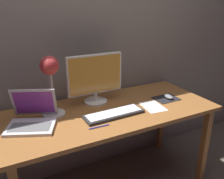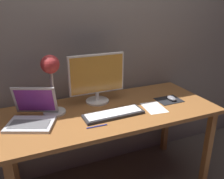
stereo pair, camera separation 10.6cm
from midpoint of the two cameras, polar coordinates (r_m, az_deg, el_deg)
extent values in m
cube|color=gray|center=(2.00, -3.30, 14.55)|extent=(4.80, 0.06, 2.60)
cube|color=#935B2D|center=(1.80, 1.47, -5.25)|extent=(1.60, 0.70, 0.03)
cube|color=#935B2D|center=(2.18, 23.33, -13.30)|extent=(0.05, 0.05, 0.71)
cube|color=#935B2D|center=(2.11, -21.48, -14.27)|extent=(0.05, 0.05, 0.71)
cube|color=#935B2D|center=(2.54, 14.03, -7.08)|extent=(0.05, 0.05, 0.71)
cylinder|color=silver|center=(1.92, -1.99, -2.78)|extent=(0.19, 0.19, 0.01)
cylinder|color=silver|center=(1.91, -2.00, -1.65)|extent=(0.03, 0.03, 0.07)
cube|color=silver|center=(1.84, -2.07, 3.79)|extent=(0.45, 0.03, 0.31)
cube|color=gold|center=(1.83, -1.88, 3.65)|extent=(0.42, 0.00, 0.29)
cube|color=#28282B|center=(1.70, 2.17, -6.01)|extent=(0.44, 0.15, 0.02)
cube|color=silver|center=(1.69, 2.17, -5.64)|extent=(0.41, 0.12, 0.01)
cube|color=silver|center=(1.64, -17.30, -8.04)|extent=(0.36, 0.32, 0.02)
cube|color=slate|center=(1.62, -17.50, -7.97)|extent=(0.28, 0.21, 0.00)
cube|color=silver|center=(1.71, -16.39, -2.49)|extent=(0.30, 0.18, 0.21)
cube|color=purple|center=(1.71, -16.39, -2.49)|extent=(0.27, 0.16, 0.18)
cylinder|color=beige|center=(1.77, -12.01, -5.37)|extent=(0.16, 0.16, 0.01)
cylinder|color=silver|center=(1.71, -12.44, -0.21)|extent=(0.02, 0.02, 0.33)
sphere|color=#BF3333|center=(1.65, -12.94, 5.94)|extent=(0.13, 0.13, 0.13)
sphere|color=#FFEAB2|center=(1.65, -12.78, 4.78)|extent=(0.05, 0.05, 0.05)
cube|color=black|center=(2.02, 15.01, -2.48)|extent=(0.20, 0.16, 0.00)
ellipsoid|color=slate|center=(2.02, 15.62, -2.04)|extent=(0.06, 0.10, 0.03)
cube|color=white|center=(1.86, 11.70, -4.34)|extent=(0.17, 0.22, 0.00)
cylinder|color=#2633A5|center=(1.56, -1.70, -8.90)|extent=(0.14, 0.01, 0.01)
camera|label=1|loc=(0.05, -88.19, 0.68)|focal=37.93mm
camera|label=2|loc=(0.05, 91.81, -0.68)|focal=37.93mm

